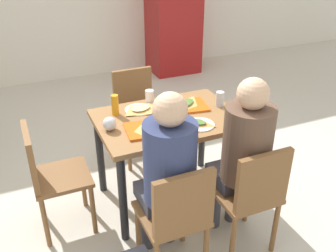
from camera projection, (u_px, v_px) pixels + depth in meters
ground_plane at (168, 197)px, 3.28m from camera, size 10.00×10.00×0.02m
main_table at (168, 130)px, 2.97m from camera, size 1.08×0.75×0.76m
chair_near_left at (177, 215)px, 2.33m from camera, size 0.40×0.40×0.86m
chair_near_right at (251, 193)px, 2.52m from camera, size 0.40×0.40×0.86m
chair_far_side at (136, 108)px, 3.65m from camera, size 0.40×0.40×0.86m
chair_left_end at (48, 173)px, 2.72m from camera, size 0.40×0.40×0.86m
person_in_red at (168, 169)px, 2.33m from camera, size 0.32×0.42×1.27m
person_in_brown_jacket at (243, 150)px, 2.51m from camera, size 0.32×0.42×1.27m
tray_red_near at (151, 129)px, 2.74m from camera, size 0.39×0.30×0.02m
tray_red_far at (184, 106)px, 3.07m from camera, size 0.39×0.31×0.02m
paper_plate_center at (139, 109)px, 3.02m from camera, size 0.22×0.22×0.01m
paper_plate_near_edge at (200, 125)px, 2.80m from camera, size 0.22×0.22×0.01m
pizza_slice_a at (149, 129)px, 2.70m from camera, size 0.19×0.23×0.02m
pizza_slice_b at (187, 103)px, 3.08m from camera, size 0.26×0.26×0.02m
pizza_slice_c at (141, 108)px, 3.01m from camera, size 0.28×0.25×0.02m
pizza_slice_d at (196, 122)px, 2.80m from camera, size 0.24×0.23×0.02m
plastic_cup_a at (150, 96)px, 3.14m from camera, size 0.07×0.07×0.10m
plastic_cup_b at (190, 129)px, 2.64m from camera, size 0.07×0.07×0.10m
soda_can at (220, 99)px, 3.06m from camera, size 0.07×0.07×0.12m
condiment_bottle at (115, 105)px, 2.92m from camera, size 0.06×0.06×0.16m
foil_bundle at (110, 124)px, 2.72m from camera, size 0.10×0.10×0.10m
drink_fridge at (173, 8)px, 5.59m from camera, size 0.70×0.60×1.90m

